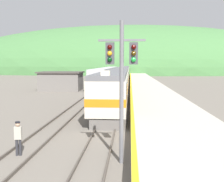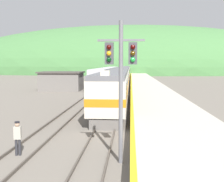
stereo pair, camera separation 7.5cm
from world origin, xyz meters
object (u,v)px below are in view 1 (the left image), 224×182
at_px(express_train_lead_car, 114,88).
at_px(siding_train, 107,75).
at_px(track_worker, 18,136).
at_px(carriage_second, 121,77).
at_px(carriage_third, 124,73).
at_px(signal_mast_main, 122,72).
at_px(carriage_fourth, 125,71).

height_order(express_train_lead_car, siding_train, express_train_lead_car).
bearing_deg(track_worker, carriage_second, 83.93).
height_order(carriage_second, carriage_third, same).
xyz_separation_m(express_train_lead_car, signal_mast_main, (1.37, -16.28, 2.27)).
bearing_deg(express_train_lead_car, carriage_fourth, 90.00).
bearing_deg(track_worker, carriage_fourth, 87.22).
distance_m(siding_train, track_worker, 53.21).
bearing_deg(carriage_fourth, express_train_lead_car, -90.00).
bearing_deg(carriage_second, express_train_lead_car, -90.00).
xyz_separation_m(carriage_second, signal_mast_main, (1.37, -38.75, 2.28)).
height_order(carriage_third, siding_train, carriage_third).
distance_m(carriage_third, track_worker, 60.92).
bearing_deg(signal_mast_main, express_train_lead_car, 94.80).
xyz_separation_m(express_train_lead_car, track_worker, (-4.05, -15.61, -1.12)).
distance_m(carriage_third, carriage_fourth, 22.69).
distance_m(carriage_second, track_worker, 38.31).
distance_m(carriage_fourth, siding_train, 30.52).
bearing_deg(track_worker, signal_mast_main, -7.07).
height_order(siding_train, track_worker, siding_train).
xyz_separation_m(carriage_third, carriage_fourth, (0.00, 22.69, 0.00)).
height_order(carriage_second, carriage_fourth, same).
bearing_deg(carriage_fourth, carriage_third, -90.00).
height_order(carriage_second, signal_mast_main, signal_mast_main).
bearing_deg(carriage_fourth, track_worker, -92.78).
height_order(carriage_third, signal_mast_main, signal_mast_main).
bearing_deg(express_train_lead_car, carriage_second, 90.00).
xyz_separation_m(express_train_lead_car, siding_train, (-3.98, 37.59, -0.19)).
xyz_separation_m(express_train_lead_car, carriage_second, (0.00, 22.47, -0.01)).
relative_size(carriage_third, carriage_fourth, 1.00).
relative_size(express_train_lead_car, signal_mast_main, 3.08).
bearing_deg(carriage_third, carriage_second, -90.00).
xyz_separation_m(signal_mast_main, track_worker, (-5.42, 0.67, -3.38)).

